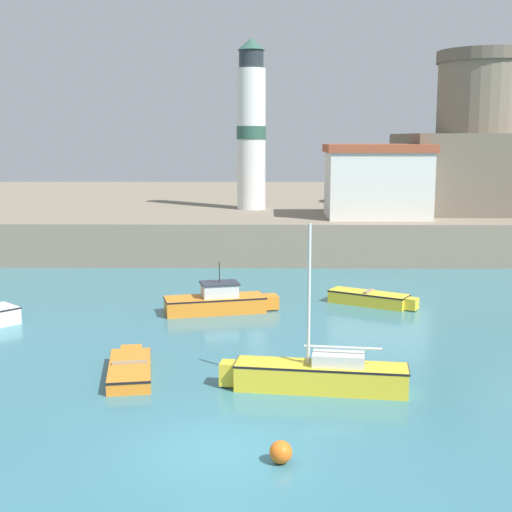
% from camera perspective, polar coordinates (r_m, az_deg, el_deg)
% --- Properties ---
extents(ground_plane, '(200.00, 200.00, 0.00)m').
position_cam_1_polar(ground_plane, '(18.00, -2.72, -15.32)').
color(ground_plane, teal).
extents(quay_seawall, '(120.00, 40.00, 2.56)m').
position_cam_1_polar(quay_seawall, '(61.20, -0.16, 3.60)').
color(quay_seawall, gray).
rests_on(quay_seawall, ground).
extents(sailboat_yellow_0, '(5.73, 1.79, 5.07)m').
position_cam_1_polar(sailboat_yellow_0, '(21.81, 5.03, -9.41)').
color(sailboat_yellow_0, yellow).
rests_on(sailboat_yellow_0, ground).
extents(dinghy_yellow_1, '(3.97, 2.78, 0.67)m').
position_cam_1_polar(dinghy_yellow_1, '(32.86, 9.17, -3.35)').
color(dinghy_yellow_1, yellow).
rests_on(dinghy_yellow_1, ground).
extents(motorboat_orange_2, '(5.10, 2.47, 2.23)m').
position_cam_1_polar(motorboat_orange_2, '(31.14, -3.02, -3.64)').
color(motorboat_orange_2, orange).
rests_on(motorboat_orange_2, ground).
extents(dinghy_orange_4, '(1.87, 4.14, 0.51)m').
position_cam_1_polar(dinghy_orange_4, '(23.43, -10.05, -8.84)').
color(dinghy_orange_4, orange).
rests_on(dinghy_orange_4, ground).
extents(mooring_buoy, '(0.54, 0.54, 0.54)m').
position_cam_1_polar(mooring_buoy, '(17.29, 2.00, -15.41)').
color(mooring_buoy, orange).
rests_on(mooring_buoy, ground).
extents(fortress, '(10.99, 10.99, 10.76)m').
position_cam_1_polar(fortress, '(52.16, 17.65, 7.70)').
color(fortress, '#685E4F').
rests_on(fortress, quay_seawall).
extents(lighthouse, '(2.04, 2.04, 11.64)m').
position_cam_1_polar(lighthouse, '(50.08, -0.38, 10.20)').
color(lighthouse, silver).
rests_on(lighthouse, quay_seawall).
extents(harbor_shed_near_wharf, '(6.55, 4.90, 4.57)m').
position_cam_1_polar(harbor_shed_near_wharf, '(45.54, 9.65, 5.97)').
color(harbor_shed_near_wharf, silver).
rests_on(harbor_shed_near_wharf, quay_seawall).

